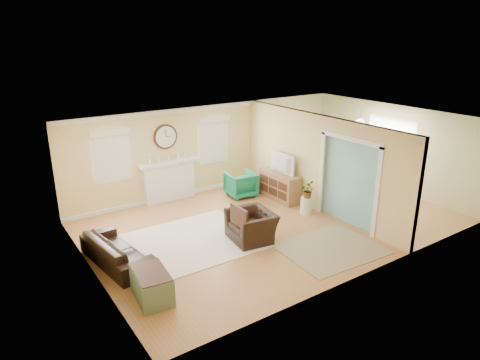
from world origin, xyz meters
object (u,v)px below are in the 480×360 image
Objects in this scene: credenza at (279,186)px; green_chair at (241,184)px; eames_chair at (251,226)px; dining_table at (353,188)px; sofa at (117,251)px.

green_chair is at bearing 133.19° from credenza.
green_chair is (1.39, 2.49, 0.02)m from eames_chair.
eames_chair is at bearing 66.58° from green_chair.
dining_table is (3.93, 0.45, -0.00)m from eames_chair.
credenza is (5.13, 0.98, 0.11)m from sofa.
dining_table is at bearing -99.24° from sofa.
eames_chair is at bearing -110.24° from sofa.
eames_chair is 1.33× the size of green_chair.
green_chair is at bearing -74.74° from sofa.
eames_chair reaches higher than dining_table.
credenza is (0.78, -0.83, 0.04)m from green_chair.
green_chair is 0.41× the size of dining_table.
credenza reaches higher than eames_chair.
dining_table is at bearing -34.20° from credenza.
green_chair is (4.34, 1.82, 0.07)m from sofa.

